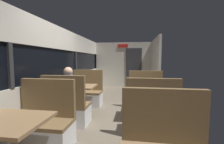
{
  "coord_description": "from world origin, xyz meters",
  "views": [
    {
      "loc": [
        0.55,
        -3.57,
        1.43
      ],
      "look_at": [
        -0.46,
        3.43,
        0.84
      ],
      "focal_mm": 24.07,
      "sensor_mm": 36.0,
      "label": 1
    }
  ],
  "objects_px": {
    "bench_near_window_facing_entry": "(43,127)",
    "dining_table_rear_aisle": "(148,93)",
    "bench_rear_aisle_facing_entry": "(146,98)",
    "dining_table_mid_window": "(78,89)",
    "bench_mid_window_facing_end": "(67,109)",
    "bench_mid_window_facing_entry": "(87,95)",
    "dining_table_near_window": "(6,128)",
    "seated_passenger": "(68,99)",
    "bench_rear_aisle_facing_end": "(151,117)"
  },
  "relations": [
    {
      "from": "dining_table_near_window",
      "to": "dining_table_rear_aisle",
      "type": "height_order",
      "value": "same"
    },
    {
      "from": "bench_rear_aisle_facing_entry",
      "to": "bench_mid_window_facing_entry",
      "type": "bearing_deg",
      "value": 173.62
    },
    {
      "from": "dining_table_near_window",
      "to": "bench_mid_window_facing_end",
      "type": "height_order",
      "value": "bench_mid_window_facing_end"
    },
    {
      "from": "seated_passenger",
      "to": "bench_near_window_facing_entry",
      "type": "bearing_deg",
      "value": -90.0
    },
    {
      "from": "dining_table_near_window",
      "to": "bench_mid_window_facing_end",
      "type": "bearing_deg",
      "value": 90.0
    },
    {
      "from": "dining_table_near_window",
      "to": "bench_rear_aisle_facing_end",
      "type": "xyz_separation_m",
      "value": [
        1.79,
        1.38,
        -0.31
      ]
    },
    {
      "from": "bench_near_window_facing_entry",
      "to": "bench_rear_aisle_facing_end",
      "type": "bearing_deg",
      "value": 20.69
    },
    {
      "from": "bench_rear_aisle_facing_end",
      "to": "seated_passenger",
      "type": "relative_size",
      "value": 0.87
    },
    {
      "from": "bench_near_window_facing_entry",
      "to": "dining_table_mid_window",
      "type": "distance_m",
      "value": 1.61
    },
    {
      "from": "bench_mid_window_facing_end",
      "to": "dining_table_rear_aisle",
      "type": "bearing_deg",
      "value": 15.59
    },
    {
      "from": "bench_near_window_facing_entry",
      "to": "bench_mid_window_facing_entry",
      "type": "distance_m",
      "value": 2.27
    },
    {
      "from": "bench_near_window_facing_entry",
      "to": "dining_table_mid_window",
      "type": "height_order",
      "value": "bench_near_window_facing_entry"
    },
    {
      "from": "bench_rear_aisle_facing_end",
      "to": "seated_passenger",
      "type": "height_order",
      "value": "seated_passenger"
    },
    {
      "from": "dining_table_mid_window",
      "to": "bench_mid_window_facing_end",
      "type": "bearing_deg",
      "value": -90.0
    },
    {
      "from": "dining_table_near_window",
      "to": "bench_mid_window_facing_end",
      "type": "xyz_separation_m",
      "value": [
        0.0,
        1.58,
        -0.31
      ]
    },
    {
      "from": "bench_mid_window_facing_entry",
      "to": "seated_passenger",
      "type": "distance_m",
      "value": 1.34
    },
    {
      "from": "bench_near_window_facing_entry",
      "to": "bench_rear_aisle_facing_entry",
      "type": "relative_size",
      "value": 1.0
    },
    {
      "from": "bench_rear_aisle_facing_end",
      "to": "bench_rear_aisle_facing_entry",
      "type": "height_order",
      "value": "same"
    },
    {
      "from": "dining_table_rear_aisle",
      "to": "seated_passenger",
      "type": "height_order",
      "value": "seated_passenger"
    },
    {
      "from": "bench_near_window_facing_entry",
      "to": "seated_passenger",
      "type": "bearing_deg",
      "value": 90.0
    },
    {
      "from": "dining_table_near_window",
      "to": "bench_near_window_facing_entry",
      "type": "relative_size",
      "value": 0.82
    },
    {
      "from": "bench_rear_aisle_facing_end",
      "to": "bench_rear_aisle_facing_entry",
      "type": "relative_size",
      "value": 1.0
    },
    {
      "from": "bench_near_window_facing_entry",
      "to": "bench_rear_aisle_facing_end",
      "type": "distance_m",
      "value": 1.91
    },
    {
      "from": "bench_mid_window_facing_entry",
      "to": "bench_rear_aisle_facing_end",
      "type": "xyz_separation_m",
      "value": [
        1.79,
        -1.6,
        0.0
      ]
    },
    {
      "from": "bench_mid_window_facing_entry",
      "to": "dining_table_rear_aisle",
      "type": "distance_m",
      "value": 2.03
    },
    {
      "from": "dining_table_mid_window",
      "to": "bench_rear_aisle_facing_end",
      "type": "relative_size",
      "value": 0.82
    },
    {
      "from": "bench_rear_aisle_facing_entry",
      "to": "dining_table_mid_window",
      "type": "bearing_deg",
      "value": -164.41
    },
    {
      "from": "bench_near_window_facing_entry",
      "to": "bench_mid_window_facing_entry",
      "type": "height_order",
      "value": "same"
    },
    {
      "from": "dining_table_mid_window",
      "to": "dining_table_rear_aisle",
      "type": "relative_size",
      "value": 1.0
    },
    {
      "from": "bench_near_window_facing_entry",
      "to": "dining_table_rear_aisle",
      "type": "relative_size",
      "value": 1.22
    },
    {
      "from": "dining_table_near_window",
      "to": "seated_passenger",
      "type": "height_order",
      "value": "seated_passenger"
    },
    {
      "from": "bench_mid_window_facing_entry",
      "to": "dining_table_rear_aisle",
      "type": "height_order",
      "value": "bench_mid_window_facing_entry"
    },
    {
      "from": "bench_mid_window_facing_end",
      "to": "seated_passenger",
      "type": "bearing_deg",
      "value": 90.0
    },
    {
      "from": "dining_table_mid_window",
      "to": "seated_passenger",
      "type": "bearing_deg",
      "value": -90.0
    },
    {
      "from": "dining_table_near_window",
      "to": "dining_table_mid_window",
      "type": "relative_size",
      "value": 1.0
    },
    {
      "from": "bench_rear_aisle_facing_entry",
      "to": "seated_passenger",
      "type": "bearing_deg",
      "value": -147.82
    },
    {
      "from": "dining_table_rear_aisle",
      "to": "bench_mid_window_facing_end",
      "type": "bearing_deg",
      "value": -164.41
    },
    {
      "from": "bench_rear_aisle_facing_entry",
      "to": "seated_passenger",
      "type": "relative_size",
      "value": 0.87
    },
    {
      "from": "bench_rear_aisle_facing_end",
      "to": "seated_passenger",
      "type": "distance_m",
      "value": 1.82
    },
    {
      "from": "bench_rear_aisle_facing_end",
      "to": "bench_near_window_facing_entry",
      "type": "bearing_deg",
      "value": -159.31
    },
    {
      "from": "dining_table_near_window",
      "to": "bench_rear_aisle_facing_entry",
      "type": "bearing_deg",
      "value": 57.17
    },
    {
      "from": "dining_table_mid_window",
      "to": "bench_mid_window_facing_entry",
      "type": "height_order",
      "value": "bench_mid_window_facing_entry"
    },
    {
      "from": "dining_table_mid_window",
      "to": "dining_table_near_window",
      "type": "bearing_deg",
      "value": -90.0
    },
    {
      "from": "bench_mid_window_facing_entry",
      "to": "bench_rear_aisle_facing_entry",
      "type": "distance_m",
      "value": 1.8
    },
    {
      "from": "bench_mid_window_facing_entry",
      "to": "seated_passenger",
      "type": "relative_size",
      "value": 0.87
    },
    {
      "from": "dining_table_rear_aisle",
      "to": "bench_rear_aisle_facing_entry",
      "type": "distance_m",
      "value": 0.77
    },
    {
      "from": "dining_table_near_window",
      "to": "bench_rear_aisle_facing_end",
      "type": "distance_m",
      "value": 2.28
    },
    {
      "from": "seated_passenger",
      "to": "dining_table_rear_aisle",
      "type": "bearing_deg",
      "value": 13.42
    },
    {
      "from": "bench_mid_window_facing_end",
      "to": "bench_mid_window_facing_entry",
      "type": "distance_m",
      "value": 1.4
    },
    {
      "from": "bench_near_window_facing_entry",
      "to": "bench_rear_aisle_facing_end",
      "type": "xyz_separation_m",
      "value": [
        1.79,
        0.68,
        0.0
      ]
    }
  ]
}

